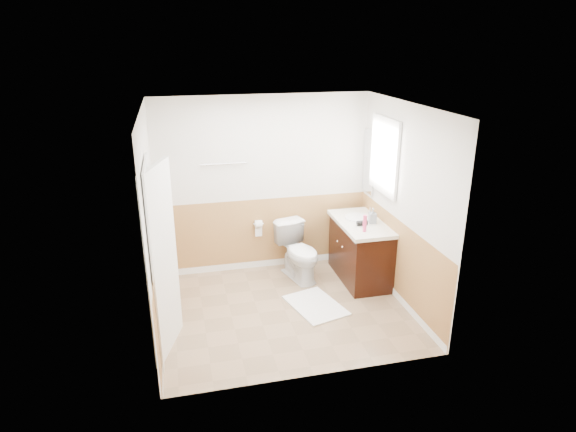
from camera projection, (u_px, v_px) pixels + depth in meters
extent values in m
plane|color=#8C7051|center=(285.00, 310.00, 6.12)|extent=(3.00, 3.00, 0.00)
plane|color=white|center=(284.00, 106.00, 5.27)|extent=(3.00, 3.00, 0.00)
plane|color=silver|center=(264.00, 185.00, 6.88)|extent=(3.00, 0.00, 3.00)
plane|color=silver|center=(316.00, 263.00, 4.50)|extent=(3.00, 0.00, 3.00)
plane|color=silver|center=(151.00, 227.00, 5.37)|extent=(0.00, 3.00, 3.00)
plane|color=silver|center=(403.00, 206.00, 6.02)|extent=(0.00, 3.00, 3.00)
plane|color=tan|center=(265.00, 235.00, 7.13)|extent=(3.00, 0.00, 3.00)
plane|color=tan|center=(315.00, 332.00, 4.77)|extent=(3.00, 0.00, 3.00)
plane|color=tan|center=(159.00, 287.00, 5.62)|extent=(0.00, 2.60, 2.60)
plane|color=tan|center=(398.00, 262.00, 6.27)|extent=(0.00, 2.60, 2.60)
imported|color=white|center=(299.00, 252.00, 6.83)|extent=(0.62, 0.85, 0.78)
cube|color=white|center=(316.00, 305.00, 6.20)|extent=(0.74, 0.92, 0.02)
cube|color=black|center=(360.00, 252.00, 6.80)|extent=(0.55, 1.10, 0.80)
sphere|color=silver|center=(342.00, 247.00, 6.59)|extent=(0.03, 0.03, 0.03)
sphere|color=silver|center=(338.00, 241.00, 6.77)|extent=(0.03, 0.03, 0.03)
cube|color=silver|center=(361.00, 223.00, 6.65)|extent=(0.60, 1.15, 0.05)
cylinder|color=white|center=(358.00, 217.00, 6.78)|extent=(0.36, 0.36, 0.02)
cylinder|color=silver|center=(370.00, 212.00, 6.79)|extent=(0.02, 0.02, 0.14)
cylinder|color=#E23A6D|center=(365.00, 223.00, 6.27)|extent=(0.05, 0.05, 0.22)
imported|color=gray|center=(373.00, 216.00, 6.57)|extent=(0.10, 0.11, 0.21)
cylinder|color=black|center=(362.00, 223.00, 6.50)|extent=(0.14, 0.07, 0.07)
cylinder|color=black|center=(360.00, 225.00, 6.50)|extent=(0.03, 0.03, 0.07)
cube|color=silver|center=(369.00, 162.00, 6.92)|extent=(0.02, 0.35, 0.90)
cube|color=white|center=(384.00, 156.00, 6.38)|extent=(0.04, 0.80, 1.00)
cube|color=white|center=(385.00, 156.00, 6.38)|extent=(0.01, 0.70, 0.90)
cube|color=white|center=(162.00, 262.00, 5.06)|extent=(0.29, 0.78, 2.04)
cube|color=white|center=(155.00, 262.00, 5.04)|extent=(0.02, 0.92, 2.10)
sphere|color=silver|center=(169.00, 255.00, 5.39)|extent=(0.06, 0.06, 0.06)
cylinder|color=silver|center=(224.00, 164.00, 6.59)|extent=(0.62, 0.02, 0.02)
cylinder|color=silver|center=(258.00, 224.00, 6.98)|extent=(0.14, 0.02, 0.02)
cylinder|color=white|center=(258.00, 224.00, 6.98)|extent=(0.10, 0.11, 0.11)
cube|color=white|center=(259.00, 231.00, 7.02)|extent=(0.10, 0.01, 0.16)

